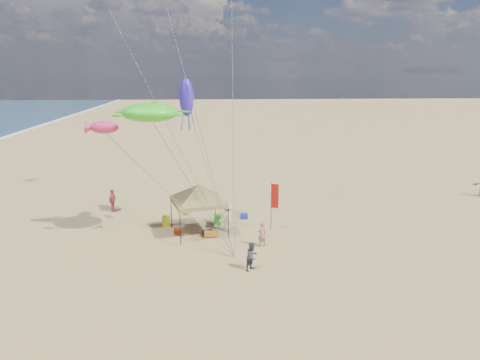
{
  "coord_description": "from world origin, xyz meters",
  "views": [
    {
      "loc": [
        -1.71,
        -22.45,
        10.53
      ],
      "look_at": [
        0.0,
        3.0,
        4.0
      ],
      "focal_mm": 32.14,
      "sensor_mm": 36.0,
      "label": 1
    }
  ],
  "objects": [
    {
      "name": "person_near_c",
      "position": [
        -0.72,
        4.91,
        0.95
      ],
      "size": [
        1.39,
        1.06,
        1.89
      ],
      "primitive_type": "imported",
      "rotation": [
        0.0,
        0.0,
        3.47
      ],
      "color": "silver",
      "rests_on": "ground"
    },
    {
      "name": "squid_kite",
      "position": [
        -3.29,
        6.07,
        8.82
      ],
      "size": [
        1.03,
        1.03,
        2.48
      ],
      "primitive_type": "ellipsoid",
      "rotation": [
        0.0,
        0.0,
        0.08
      ],
      "color": "#3822C6",
      "rests_on": "ground"
    },
    {
      "name": "bag_orange",
      "position": [
        -3.63,
        8.4,
        0.18
      ],
      "size": [
        0.54,
        0.69,
        0.36
      ],
      "primitive_type": "cylinder",
      "rotation": [
        0.0,
        1.57,
        1.22
      ],
      "color": "orange",
      "rests_on": "ground"
    },
    {
      "name": "ground",
      "position": [
        0.0,
        0.0,
        0.0
      ],
      "size": [
        280.0,
        280.0,
        0.0
      ],
      "primitive_type": "plane",
      "color": "tan",
      "rests_on": "ground"
    },
    {
      "name": "person_near_b",
      "position": [
        0.37,
        -1.14,
        0.79
      ],
      "size": [
        0.97,
        0.97,
        1.59
      ],
      "primitive_type": "imported",
      "rotation": [
        0.0,
        0.0,
        0.78
      ],
      "color": "#353F48",
      "rests_on": "ground"
    },
    {
      "name": "canopy_tent",
      "position": [
        -2.62,
        4.52,
        3.23
      ],
      "size": [
        6.08,
        6.08,
        3.88
      ],
      "color": "black",
      "rests_on": "ground"
    },
    {
      "name": "chair_yellow",
      "position": [
        -4.95,
        6.04,
        0.35
      ],
      "size": [
        0.5,
        0.5,
        0.7
      ],
      "primitive_type": "cube",
      "color": "yellow",
      "rests_on": "ground"
    },
    {
      "name": "fish_kite",
      "position": [
        -8.25,
        4.23,
        7.16
      ],
      "size": [
        1.8,
        0.95,
        0.78
      ],
      "primitive_type": "ellipsoid",
      "rotation": [
        0.0,
        0.0,
        0.04
      ],
      "color": "#D82C68",
      "rests_on": "ground"
    },
    {
      "name": "person_near_a",
      "position": [
        1.28,
        2.04,
        0.79
      ],
      "size": [
        0.68,
        0.6,
        1.57
      ],
      "primitive_type": "imported",
      "rotation": [
        0.0,
        0.0,
        3.61
      ],
      "color": "#AA7561",
      "rests_on": "ground"
    },
    {
      "name": "beach_cart",
      "position": [
        -1.83,
        3.84,
        0.2
      ],
      "size": [
        0.9,
        0.5,
        0.24
      ],
      "primitive_type": "cube",
      "color": "#C77716",
      "rests_on": "ground"
    },
    {
      "name": "person_far_a",
      "position": [
        -9.34,
        9.52,
        0.88
      ],
      "size": [
        0.65,
        1.1,
        1.75
      ],
      "primitive_type": "imported",
      "rotation": [
        0.0,
        0.0,
        1.34
      ],
      "color": "#B0444E",
      "rests_on": "ground"
    },
    {
      "name": "crate_grey",
      "position": [
        -1.78,
        3.85,
        0.14
      ],
      "size": [
        0.34,
        0.3,
        0.28
      ],
      "primitive_type": "cube",
      "color": "slate",
      "rests_on": "ground"
    },
    {
      "name": "cooler_red",
      "position": [
        -4.02,
        4.53,
        0.19
      ],
      "size": [
        0.54,
        0.38,
        0.38
      ],
      "primitive_type": "cube",
      "color": "#AD2F0D",
      "rests_on": "ground"
    },
    {
      "name": "feather_flag",
      "position": [
        2.39,
        4.74,
        2.2
      ],
      "size": [
        0.49,
        0.18,
        3.31
      ],
      "color": "black",
      "rests_on": "ground"
    },
    {
      "name": "turtle_kite",
      "position": [
        -5.27,
        3.11,
        8.14
      ],
      "size": [
        4.05,
        3.64,
        1.12
      ],
      "primitive_type": "ellipsoid",
      "rotation": [
        0.0,
        0.0,
        0.34
      ],
      "color": "#3DE222",
      "rests_on": "ground"
    },
    {
      "name": "chair_green",
      "position": [
        -1.39,
        6.11,
        0.35
      ],
      "size": [
        0.5,
        0.5,
        0.7
      ],
      "primitive_type": "cube",
      "color": "#248217",
      "rests_on": "ground"
    },
    {
      "name": "bag_navy",
      "position": [
        -2.07,
        4.26,
        0.18
      ],
      "size": [
        0.69,
        0.54,
        0.36
      ],
      "primitive_type": "cylinder",
      "rotation": [
        0.0,
        1.57,
        0.35
      ],
      "color": "#0E1B3E",
      "rests_on": "ground"
    },
    {
      "name": "cooler_blue",
      "position": [
        0.57,
        7.17,
        0.19
      ],
      "size": [
        0.54,
        0.38,
        0.38
      ],
      "primitive_type": "cube",
      "color": "#132AA2",
      "rests_on": "ground"
    }
  ]
}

